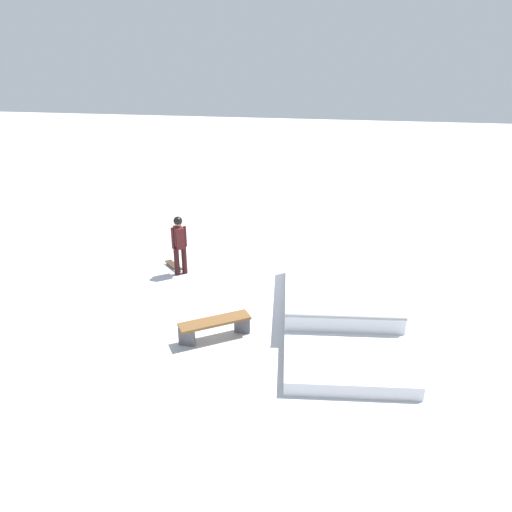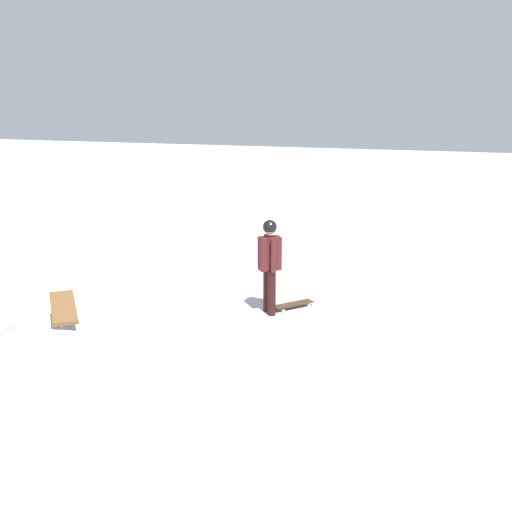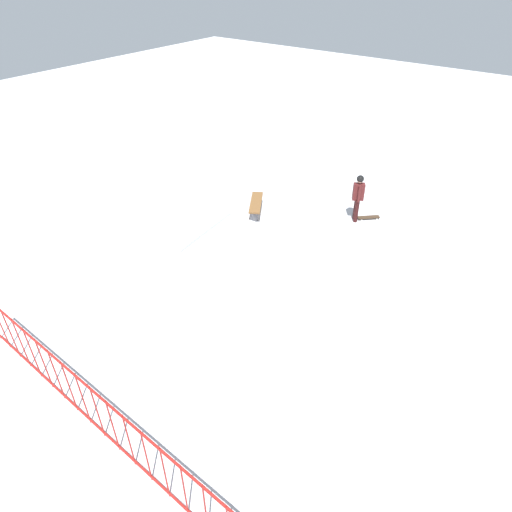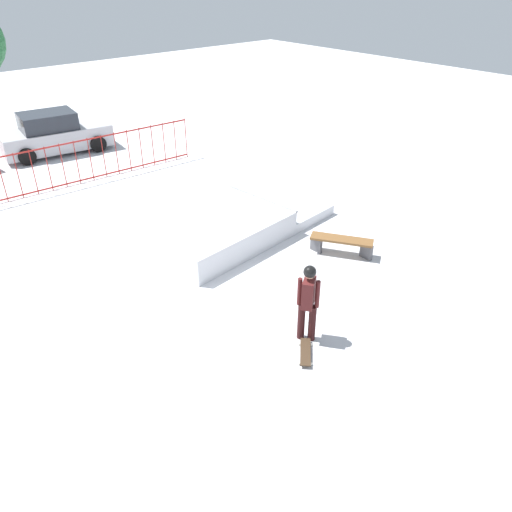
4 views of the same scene
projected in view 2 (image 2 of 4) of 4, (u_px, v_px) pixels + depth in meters
ground_plane at (222, 402)px, 8.85m from camera, size 60.00×60.00×0.00m
skate_ramp at (64, 401)px, 8.21m from camera, size 5.63×3.12×0.74m
skater at (270, 259)px, 11.82m from camera, size 0.44×0.39×1.73m
skateboard at (293, 304)px, 12.31m from camera, size 0.72×0.70×0.09m
park_bench at (64, 312)px, 11.09m from camera, size 1.19×1.57×0.48m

